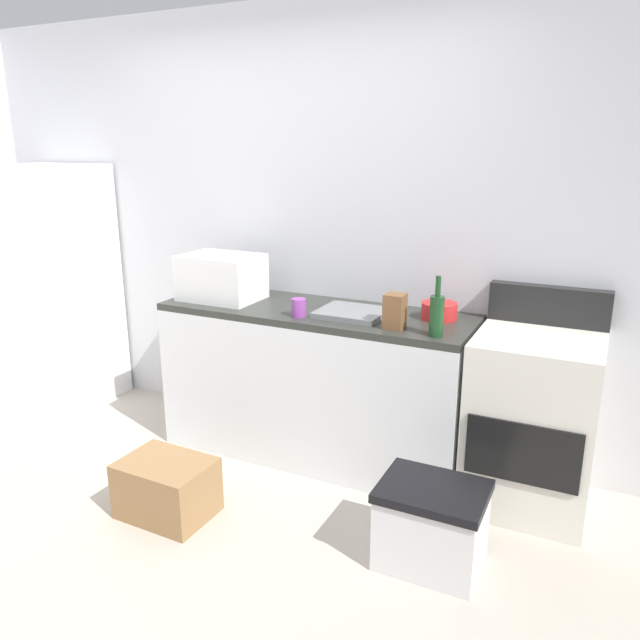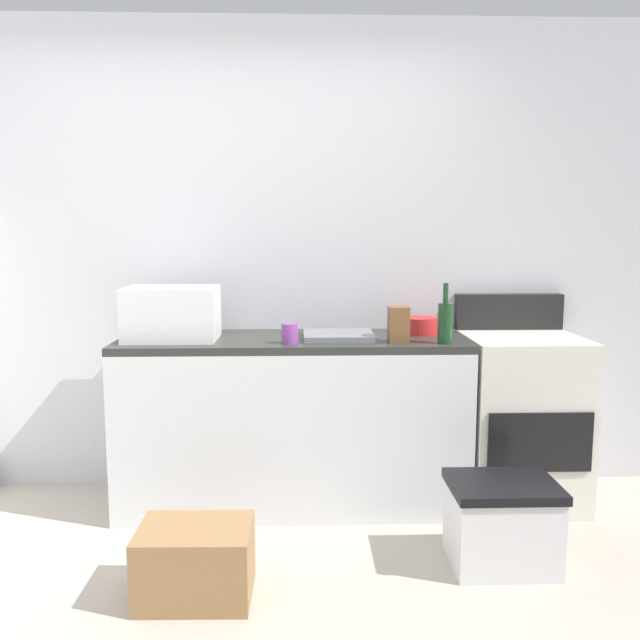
# 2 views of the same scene
# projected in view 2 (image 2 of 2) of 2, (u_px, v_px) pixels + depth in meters

# --- Properties ---
(ground_plane) EXTENTS (6.00, 6.00, 0.00)m
(ground_plane) POSITION_uv_depth(u_px,v_px,m) (207.00, 639.00, 2.36)
(ground_plane) COLOR #B2A899
(wall_back) EXTENTS (5.00, 0.10, 2.60)m
(wall_back) POSITION_uv_depth(u_px,v_px,m) (240.00, 258.00, 3.72)
(wall_back) COLOR silver
(wall_back) RESTS_ON ground_plane
(kitchen_counter) EXTENTS (1.80, 0.60, 0.90)m
(kitchen_counter) POSITION_uv_depth(u_px,v_px,m) (293.00, 421.00, 3.50)
(kitchen_counter) COLOR silver
(kitchen_counter) RESTS_ON ground_plane
(stove_oven) EXTENTS (0.60, 0.61, 1.10)m
(stove_oven) POSITION_uv_depth(u_px,v_px,m) (520.00, 416.00, 3.54)
(stove_oven) COLOR silver
(stove_oven) RESTS_ON ground_plane
(microwave) EXTENTS (0.46, 0.34, 0.27)m
(microwave) POSITION_uv_depth(u_px,v_px,m) (172.00, 313.00, 3.36)
(microwave) COLOR white
(microwave) RESTS_ON kitchen_counter
(sink_basin) EXTENTS (0.36, 0.32, 0.03)m
(sink_basin) POSITION_uv_depth(u_px,v_px,m) (338.00, 336.00, 3.41)
(sink_basin) COLOR slate
(sink_basin) RESTS_ON kitchen_counter
(wine_bottle) EXTENTS (0.07, 0.07, 0.30)m
(wine_bottle) POSITION_uv_depth(u_px,v_px,m) (445.00, 321.00, 3.24)
(wine_bottle) COLOR #193F1E
(wine_bottle) RESTS_ON kitchen_counter
(coffee_mug) EXTENTS (0.08, 0.08, 0.10)m
(coffee_mug) POSITION_uv_depth(u_px,v_px,m) (290.00, 334.00, 3.25)
(coffee_mug) COLOR purple
(coffee_mug) RESTS_ON kitchen_counter
(knife_block) EXTENTS (0.10, 0.10, 0.18)m
(knife_block) POSITION_uv_depth(u_px,v_px,m) (398.00, 325.00, 3.27)
(knife_block) COLOR brown
(knife_block) RESTS_ON kitchen_counter
(mixing_bowl) EXTENTS (0.19, 0.19, 0.09)m
(mixing_bowl) POSITION_uv_depth(u_px,v_px,m) (419.00, 326.00, 3.56)
(mixing_bowl) COLOR red
(mixing_bowl) RESTS_ON kitchen_counter
(cardboard_box_large) EXTENTS (0.45, 0.34, 0.29)m
(cardboard_box_large) POSITION_uv_depth(u_px,v_px,m) (195.00, 562.00, 2.62)
(cardboard_box_large) COLOR olive
(cardboard_box_large) RESTS_ON ground_plane
(storage_bin) EXTENTS (0.46, 0.36, 0.38)m
(storage_bin) POSITION_uv_depth(u_px,v_px,m) (502.00, 523.00, 2.86)
(storage_bin) COLOR silver
(storage_bin) RESTS_ON ground_plane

